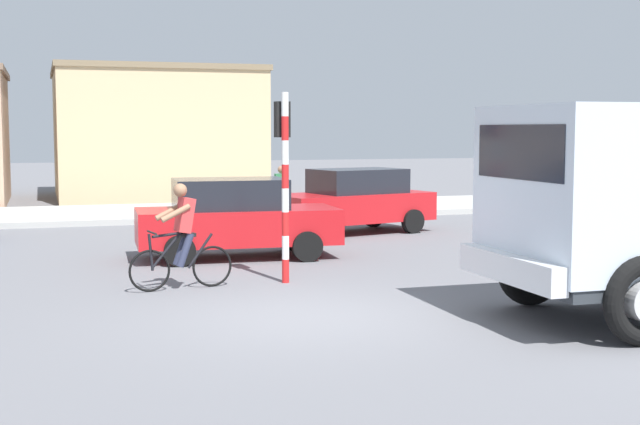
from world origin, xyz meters
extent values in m
plane|color=slate|center=(0.00, 0.00, 0.00)|extent=(120.00, 120.00, 0.00)
cube|color=#ADADA8|center=(0.00, 15.16, 0.08)|extent=(80.00, 5.00, 0.16)
cube|color=silver|center=(2.24, -1.47, 0.80)|extent=(0.26, 2.38, 0.36)
cube|color=black|center=(2.39, -1.47, 2.30)|extent=(0.14, 2.13, 0.70)
torus|color=black|center=(3.34, -0.20, 0.55)|extent=(1.10, 0.25, 1.10)
cylinder|color=beige|center=(3.34, -0.20, 0.55)|extent=(0.50, 0.30, 0.50)
torus|color=black|center=(-1.89, 2.59, 0.34)|extent=(0.68, 0.14, 0.68)
torus|color=black|center=(-0.85, 2.75, 0.34)|extent=(0.68, 0.14, 0.68)
cylinder|color=black|center=(-1.54, 2.64, 0.91)|extent=(0.60, 0.13, 0.09)
cylinder|color=black|center=(-1.60, 2.63, 0.66)|extent=(0.51, 0.12, 0.57)
cylinder|color=black|center=(-1.05, 2.72, 0.61)|extent=(0.44, 0.11, 0.57)
cylinder|color=black|center=(-1.86, 2.59, 0.64)|extent=(0.10, 0.06, 0.59)
cylinder|color=black|center=(-1.84, 2.60, 0.95)|extent=(0.11, 0.50, 0.03)
cube|color=black|center=(-1.25, 2.69, 0.88)|extent=(0.26, 0.16, 0.06)
cube|color=#D13838|center=(-1.30, 2.68, 1.21)|extent=(0.34, 0.36, 0.59)
sphere|color=#9E7051|center=(-1.37, 2.67, 1.61)|extent=(0.22, 0.22, 0.22)
cylinder|color=#2D334C|center=(-1.31, 2.58, 0.65)|extent=(0.32, 0.17, 0.57)
cylinder|color=#9E7051|center=(-1.47, 2.49, 1.26)|extent=(0.50, 0.16, 0.29)
cylinder|color=#2D334C|center=(-1.34, 2.77, 0.65)|extent=(0.32, 0.17, 0.57)
cylinder|color=#9E7051|center=(-1.52, 2.81, 1.26)|extent=(0.50, 0.16, 0.29)
cylinder|color=red|center=(0.40, 2.75, 0.20)|extent=(0.12, 0.12, 0.40)
cylinder|color=white|center=(0.40, 2.75, 0.60)|extent=(0.12, 0.12, 0.40)
cylinder|color=red|center=(0.40, 2.75, 1.00)|extent=(0.12, 0.12, 0.40)
cylinder|color=white|center=(0.40, 2.75, 1.40)|extent=(0.12, 0.12, 0.40)
cylinder|color=red|center=(0.40, 2.75, 1.80)|extent=(0.12, 0.12, 0.40)
cylinder|color=white|center=(0.40, 2.75, 2.20)|extent=(0.12, 0.12, 0.40)
cylinder|color=red|center=(0.40, 2.75, 2.60)|extent=(0.12, 0.12, 0.40)
cylinder|color=white|center=(0.40, 2.75, 3.00)|extent=(0.12, 0.12, 0.40)
cube|color=black|center=(0.40, 2.93, 2.75)|extent=(0.24, 0.20, 0.60)
sphere|color=red|center=(0.40, 3.05, 2.75)|extent=(0.14, 0.14, 0.14)
cube|color=red|center=(3.91, 9.15, 0.65)|extent=(4.30, 2.64, 0.70)
cube|color=black|center=(4.05, 9.19, 1.30)|extent=(2.49, 1.94, 0.60)
cylinder|color=black|center=(2.91, 8.02, 0.30)|extent=(0.63, 0.32, 0.60)
cylinder|color=black|center=(2.49, 9.67, 0.30)|extent=(0.63, 0.32, 0.60)
cylinder|color=black|center=(5.32, 8.64, 0.30)|extent=(0.63, 0.32, 0.60)
cylinder|color=black|center=(4.90, 10.28, 0.30)|extent=(0.63, 0.32, 0.60)
cube|color=red|center=(0.25, 5.82, 0.65)|extent=(4.09, 1.93, 0.70)
cube|color=black|center=(0.10, 5.83, 1.30)|extent=(2.28, 1.57, 0.60)
cylinder|color=black|center=(1.54, 6.60, 0.30)|extent=(0.61, 0.21, 0.60)
cylinder|color=black|center=(1.44, 4.90, 0.30)|extent=(0.61, 0.21, 0.60)
cylinder|color=black|center=(-0.94, 6.74, 0.30)|extent=(0.61, 0.21, 0.60)
cylinder|color=black|center=(-1.04, 5.04, 0.30)|extent=(0.61, 0.21, 0.60)
cylinder|color=#2D334C|center=(2.60, 11.12, 0.42)|extent=(0.22, 0.22, 0.85)
cube|color=#338C51|center=(2.60, 11.12, 1.13)|extent=(0.34, 0.22, 0.56)
sphere|color=#9E7051|center=(2.60, 11.12, 1.52)|extent=(0.20, 0.20, 0.20)
cube|color=#D1B284|center=(0.70, 22.87, 2.33)|extent=(7.29, 7.78, 4.66)
cube|color=#7D6B4F|center=(0.70, 22.87, 4.76)|extent=(7.43, 7.94, 0.20)
camera|label=1|loc=(-3.49, -11.42, 2.59)|focal=49.36mm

